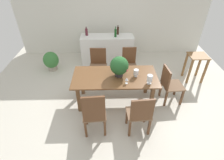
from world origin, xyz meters
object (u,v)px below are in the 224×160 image
Objects in this scene: chair_near_left at (94,113)px; crystal_vase_center_near at (136,72)px; chair_far_right at (129,63)px; wine_bottle_green at (115,33)px; flower_centerpiece at (119,66)px; kitchen_counter at (107,50)px; chair_far_left at (98,63)px; wine_glass at (127,79)px; side_table at (196,63)px; wine_bottle_dark at (86,32)px; chair_foot_end at (169,83)px; crystal_vase_left at (150,79)px; dining_table at (115,80)px; potted_plant_floor at (51,61)px; chair_near_right at (140,114)px; wine_bottle_tall at (118,31)px.

crystal_vase_center_near is (0.90, 0.97, 0.27)m from chair_near_left.
wine_bottle_green reaches higher than chair_far_right.
kitchen_counter is (-0.27, 1.92, -0.54)m from flower_centerpiece.
chair_far_left is 0.87m from chair_far_right.
wine_glass is at bearing -137.32° from chair_near_left.
wine_bottle_green is at bearing 156.05° from side_table.
wine_glass is (-0.23, -0.26, -0.00)m from crystal_vase_center_near.
wine_bottle_green is (0.90, -0.15, 0.01)m from wine_bottle_dark.
chair_foot_end is 3.59× the size of wine_bottle_dark.
chair_near_left reaches higher than crystal_vase_left.
chair_foot_end is at bearing -0.39° from dining_table.
wine_glass is (-0.49, 0.02, -0.02)m from crystal_vase_left.
crystal_vase_left is at bearing -73.46° from wine_bottle_green.
chair_far_right is at bearing -13.10° from potted_plant_floor.
chair_near_left is 5.08× the size of crystal_vase_left.
flower_centerpiece is at bearing -58.24° from chair_far_left.
chair_foot_end reaches higher than kitchen_counter.
wine_bottle_green is (0.26, -0.07, 0.59)m from kitchen_counter.
chair_near_left is at bearing -133.26° from wine_glass.
dining_table is 0.82m from crystal_vase_left.
kitchen_counter is at bearing 120.47° from chair_far_right.
wine_glass is 0.24× the size of potted_plant_floor.
kitchen_counter reaches higher than crystal_vase_center_near.
chair_far_left is 5.34× the size of crystal_vase_center_near.
chair_foot_end is 1.01× the size of chair_far_left.
dining_table is at bearing 130.83° from wine_glass.
chair_near_left is at bearing -82.69° from wine_bottle_dark.
chair_foot_end is 1.98m from chair_far_left.
wine_bottle_dark is (-1.26, 3.00, 0.50)m from chair_near_right.
kitchen_counter is at bearing 111.95° from crystal_vase_left.
wine_bottle_tall is (-0.07, 2.36, 0.20)m from wine_glass.
chair_far_left is 2.74m from side_table.
wine_bottle_dark is 0.98m from wine_bottle_tall.
kitchen_counter is at bearing 165.14° from wine_bottle_green.
wine_glass is 2.87m from potted_plant_floor.
wine_bottle_tall is at bearing 98.25° from crystal_vase_center_near.
wine_bottle_tall is (0.17, 2.09, 0.41)m from dining_table.
potted_plant_floor is at bearing 162.54° from chair_far_left.
side_table is (1.87, -0.08, 0.02)m from chair_far_right.
chair_near_right is 6.87× the size of wine_glass.
chair_near_left is at bearing -101.02° from wine_bottle_tall.
wine_bottle_tall reaches higher than chair_far_left.
chair_foot_end is 0.58× the size of kitchen_counter.
chair_near_left is 2.94m from kitchen_counter.
crystal_vase_center_near is (-0.82, -0.01, 0.33)m from chair_foot_end.
wine_bottle_dark is at bearing 122.28° from crystal_vase_center_near.
chair_near_left is 3.32× the size of wine_bottle_green.
wine_bottle_green reaches higher than wine_glass.
chair_far_left is at bearing -69.95° from wine_bottle_dark.
flower_centerpiece is 2.42m from side_table.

